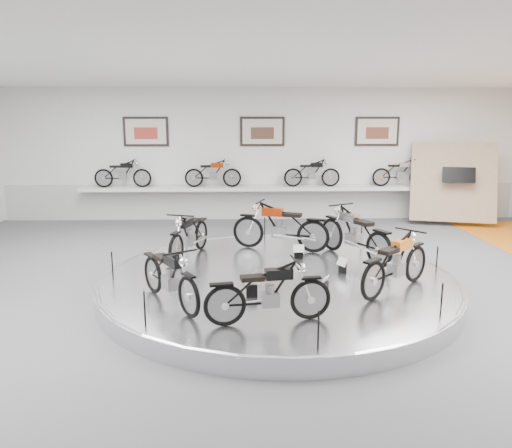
{
  "coord_description": "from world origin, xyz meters",
  "views": [
    {
      "loc": [
        -0.67,
        -8.34,
        3.11
      ],
      "look_at": [
        -0.39,
        0.6,
        1.2
      ],
      "focal_mm": 35.0,
      "sensor_mm": 36.0,
      "label": 1
    }
  ],
  "objects_px": {
    "bike_b": "(280,226)",
    "bike_e": "(268,292)",
    "shelf": "(263,188)",
    "bike_c": "(189,234)",
    "bike_a": "(354,233)",
    "bike_f": "(396,262)",
    "bike_d": "(170,275)",
    "display_platform": "(278,284)"
  },
  "relations": [
    {
      "from": "bike_b",
      "to": "bike_e",
      "type": "height_order",
      "value": "bike_b"
    },
    {
      "from": "shelf",
      "to": "bike_e",
      "type": "relative_size",
      "value": 7.17
    },
    {
      "from": "shelf",
      "to": "bike_c",
      "type": "relative_size",
      "value": 6.64
    },
    {
      "from": "bike_a",
      "to": "bike_f",
      "type": "bearing_deg",
      "value": 159.68
    },
    {
      "from": "bike_f",
      "to": "bike_b",
      "type": "bearing_deg",
      "value": 80.17
    },
    {
      "from": "bike_d",
      "to": "bike_e",
      "type": "xyz_separation_m",
      "value": [
        1.47,
        -0.75,
        -0.01
      ]
    },
    {
      "from": "bike_a",
      "to": "shelf",
      "type": "bearing_deg",
      "value": -10.79
    },
    {
      "from": "bike_b",
      "to": "bike_c",
      "type": "height_order",
      "value": "bike_b"
    },
    {
      "from": "bike_c",
      "to": "bike_f",
      "type": "xyz_separation_m",
      "value": [
        3.59,
        -2.11,
        0.0
      ]
    },
    {
      "from": "bike_c",
      "to": "bike_e",
      "type": "distance_m",
      "value": 3.66
    },
    {
      "from": "shelf",
      "to": "bike_b",
      "type": "xyz_separation_m",
      "value": [
        0.18,
        -4.61,
        -0.17
      ]
    },
    {
      "from": "shelf",
      "to": "bike_e",
      "type": "xyz_separation_m",
      "value": [
        -0.29,
        -8.51,
        -0.25
      ]
    },
    {
      "from": "display_platform",
      "to": "bike_b",
      "type": "height_order",
      "value": "bike_b"
    },
    {
      "from": "bike_f",
      "to": "bike_d",
      "type": "bearing_deg",
      "value": 145.4
    },
    {
      "from": "bike_d",
      "to": "shelf",
      "type": "bearing_deg",
      "value": 134.0
    },
    {
      "from": "bike_f",
      "to": "bike_e",
      "type": "bearing_deg",
      "value": 167.61
    },
    {
      "from": "bike_d",
      "to": "bike_f",
      "type": "relative_size",
      "value": 0.95
    },
    {
      "from": "bike_c",
      "to": "bike_e",
      "type": "bearing_deg",
      "value": 39.76
    },
    {
      "from": "bike_c",
      "to": "bike_e",
      "type": "relative_size",
      "value": 1.08
    },
    {
      "from": "shelf",
      "to": "bike_f",
      "type": "height_order",
      "value": "bike_f"
    },
    {
      "from": "bike_f",
      "to": "bike_a",
      "type": "bearing_deg",
      "value": 54.97
    },
    {
      "from": "bike_d",
      "to": "bike_e",
      "type": "bearing_deg",
      "value": 29.61
    },
    {
      "from": "bike_c",
      "to": "bike_e",
      "type": "xyz_separation_m",
      "value": [
        1.43,
        -3.37,
        -0.04
      ]
    },
    {
      "from": "bike_c",
      "to": "bike_f",
      "type": "bearing_deg",
      "value": 76.3
    },
    {
      "from": "shelf",
      "to": "bike_e",
      "type": "distance_m",
      "value": 8.52
    },
    {
      "from": "display_platform",
      "to": "bike_e",
      "type": "height_order",
      "value": "bike_e"
    },
    {
      "from": "bike_b",
      "to": "bike_e",
      "type": "bearing_deg",
      "value": 101.98
    },
    {
      "from": "bike_d",
      "to": "bike_f",
      "type": "height_order",
      "value": "bike_f"
    },
    {
      "from": "bike_b",
      "to": "bike_a",
      "type": "bearing_deg",
      "value": 172.53
    },
    {
      "from": "bike_e",
      "to": "bike_c",
      "type": "bearing_deg",
      "value": 103.38
    },
    {
      "from": "display_platform",
      "to": "bike_d",
      "type": "height_order",
      "value": "bike_d"
    },
    {
      "from": "shelf",
      "to": "bike_a",
      "type": "bearing_deg",
      "value": -73.05
    },
    {
      "from": "shelf",
      "to": "bike_f",
      "type": "distance_m",
      "value": 7.5
    },
    {
      "from": "bike_b",
      "to": "bike_c",
      "type": "distance_m",
      "value": 1.97
    },
    {
      "from": "display_platform",
      "to": "bike_f",
      "type": "distance_m",
      "value": 2.16
    },
    {
      "from": "shelf",
      "to": "bike_a",
      "type": "xyz_separation_m",
      "value": [
        1.62,
        -5.32,
        -0.17
      ]
    },
    {
      "from": "bike_c",
      "to": "shelf",
      "type": "bearing_deg",
      "value": 178.26
    },
    {
      "from": "display_platform",
      "to": "bike_a",
      "type": "distance_m",
      "value": 2.06
    },
    {
      "from": "bike_e",
      "to": "bike_f",
      "type": "bearing_deg",
      "value": 20.44
    },
    {
      "from": "display_platform",
      "to": "bike_a",
      "type": "xyz_separation_m",
      "value": [
        1.62,
        1.08,
        0.68
      ]
    },
    {
      "from": "shelf",
      "to": "bike_c",
      "type": "bearing_deg",
      "value": -108.5
    },
    {
      "from": "shelf",
      "to": "bike_f",
      "type": "xyz_separation_m",
      "value": [
        1.87,
        -7.26,
        -0.21
      ]
    }
  ]
}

